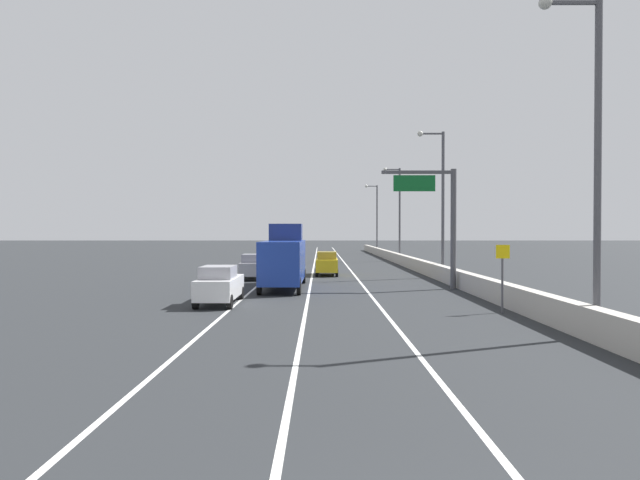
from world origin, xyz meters
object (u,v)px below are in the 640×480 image
at_px(car_yellow_0, 325,263).
at_px(box_truck, 282,259).
at_px(overhead_sign_gantry, 439,213).
at_px(car_white_3, 217,285).
at_px(lamp_post_right_third, 396,208).
at_px(lamp_post_right_near, 588,145).
at_px(car_gray_1, 279,253).
at_px(lamp_post_right_fourth, 373,215).
at_px(speed_advisory_sign, 500,273).
at_px(lamp_post_right_second, 438,195).
at_px(car_silver_2, 252,267).

height_order(car_yellow_0, box_truck, box_truck).
relative_size(overhead_sign_gantry, car_white_3, 1.65).
bearing_deg(car_white_3, lamp_post_right_third, 69.66).
distance_m(lamp_post_right_near, car_gray_1, 51.37).
bearing_deg(lamp_post_right_fourth, lamp_post_right_near, -90.16).
bearing_deg(speed_advisory_sign, overhead_sign_gantry, 92.57).
xyz_separation_m(speed_advisory_sign, car_yellow_0, (-7.47, 20.47, -0.79)).
bearing_deg(box_truck, car_gray_1, 94.45).
bearing_deg(box_truck, speed_advisory_sign, -44.86).
bearing_deg(car_yellow_0, lamp_post_right_third, 67.32).
bearing_deg(lamp_post_right_second, speed_advisory_sign, -94.21).
xyz_separation_m(overhead_sign_gantry, speed_advisory_sign, (0.44, -9.84, -2.96)).
distance_m(lamp_post_right_fourth, car_gray_1, 26.79).
bearing_deg(lamp_post_right_third, car_white_3, -110.34).
bearing_deg(overhead_sign_gantry, speed_advisory_sign, -87.43).
height_order(overhead_sign_gantry, lamp_post_right_near, lamp_post_right_near).
distance_m(car_yellow_0, car_white_3, 18.50).
relative_size(lamp_post_right_second, car_white_3, 2.52).
distance_m(speed_advisory_sign, car_gray_1, 45.51).
bearing_deg(lamp_post_right_near, lamp_post_right_third, 89.47).
height_order(car_yellow_0, car_gray_1, same).
bearing_deg(car_silver_2, box_truck, -67.70).
xyz_separation_m(speed_advisory_sign, lamp_post_right_third, (1.51, 41.95, 4.74)).
relative_size(speed_advisory_sign, car_gray_1, 0.66).
bearing_deg(overhead_sign_gantry, car_silver_2, 150.73).
xyz_separation_m(overhead_sign_gantry, box_truck, (-9.88, 0.43, -2.85)).
bearing_deg(car_gray_1, lamp_post_right_near, -74.10).
bearing_deg(car_gray_1, lamp_post_right_third, -6.63).
relative_size(lamp_post_right_second, car_yellow_0, 2.71).
relative_size(car_gray_1, car_white_3, 1.00).
distance_m(lamp_post_right_third, car_white_3, 42.11).
relative_size(overhead_sign_gantry, lamp_post_right_third, 0.65).
distance_m(overhead_sign_gantry, car_gray_1, 36.21).
distance_m(car_silver_2, box_truck, 7.23).
bearing_deg(speed_advisory_sign, lamp_post_right_fourth, 88.90).
distance_m(overhead_sign_gantry, box_truck, 10.29).
xyz_separation_m(lamp_post_right_near, car_silver_2, (-14.12, 22.40, -5.55)).
height_order(car_gray_1, box_truck, box_truck).
bearing_deg(car_silver_2, car_gray_1, 89.74).
xyz_separation_m(lamp_post_right_fourth, car_white_3, (-14.27, -62.86, -5.55)).
height_order(lamp_post_right_second, box_truck, lamp_post_right_second).
distance_m(lamp_post_right_third, car_silver_2, 29.49).
bearing_deg(car_yellow_0, car_gray_1, 103.24).
height_order(lamp_post_right_near, car_white_3, lamp_post_right_near).
height_order(overhead_sign_gantry, box_truck, overhead_sign_gantry).
relative_size(speed_advisory_sign, car_yellow_0, 0.71).
bearing_deg(car_silver_2, lamp_post_right_second, 5.26).
distance_m(overhead_sign_gantry, lamp_post_right_near, 15.51).
distance_m(lamp_post_right_second, lamp_post_right_third, 23.72).
distance_m(lamp_post_right_near, lamp_post_right_third, 47.45).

